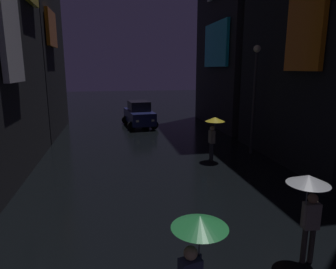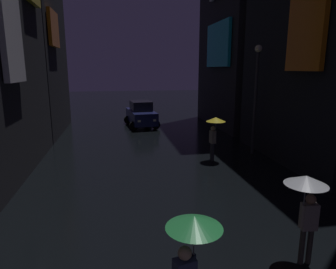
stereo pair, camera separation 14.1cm
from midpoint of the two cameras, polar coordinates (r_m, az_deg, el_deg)
name	(u,v)px [view 2 (the right image)]	position (r m, az deg, el deg)	size (l,w,h in m)	color
building_right_mid	(327,1)	(16.09, 28.28, 21.42)	(4.25, 8.02, 14.40)	black
pedestrian_far_right_green	(191,244)	(4.95, 5.26, -20.01)	(0.90, 0.90, 2.12)	#2D2D38
pedestrian_foreground_left_yellow	(215,127)	(14.13, 9.18, 1.49)	(0.90, 0.90, 2.12)	#2D2D38
pedestrian_foreground_right_clear	(307,195)	(7.20, 25.45, -10.42)	(0.90, 0.90, 2.12)	#38332D
car_distant	(141,114)	(22.79, -4.97, 3.87)	(2.55, 4.29, 1.92)	navy
streetlamp_right_far	(256,87)	(15.62, 16.68, 8.60)	(0.36, 0.36, 5.43)	#2D2D33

